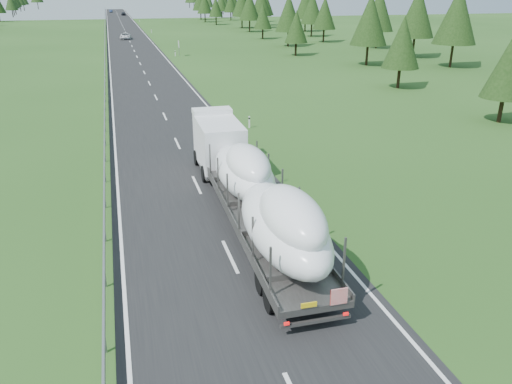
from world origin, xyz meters
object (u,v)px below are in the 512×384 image
object	(u,v)px
distant_van	(125,36)
distant_car_blue	(111,11)
highway_sign	(179,45)
distant_car_dark	(123,14)
boat_truck	(251,183)

from	to	relation	value
distant_van	distant_car_blue	size ratio (longest dim) A/B	1.29
distant_van	distant_car_blue	bearing A→B (deg)	95.50
distant_van	distant_car_blue	world-z (taller)	distant_van
highway_sign	distant_car_blue	xyz separation A→B (m)	(-9.69, 178.63, -1.17)
distant_car_dark	distant_van	bearing A→B (deg)	-94.99
distant_van	distant_car_blue	xyz separation A→B (m)	(-1.81, 144.16, -0.05)
distant_van	distant_car_dark	xyz separation A→B (m)	(3.12, 112.08, 0.01)
distant_car_blue	highway_sign	bearing A→B (deg)	-82.65
boat_truck	distant_van	bearing A→B (deg)	91.39
highway_sign	distant_van	size ratio (longest dim) A/B	0.52
highway_sign	distant_van	distance (m)	35.39
highway_sign	distant_car_dark	bearing A→B (deg)	91.86
highway_sign	distant_van	xyz separation A→B (m)	(-7.88, 34.48, -1.11)
highway_sign	distant_car_dark	distance (m)	146.64
boat_truck	distant_car_dark	bearing A→B (deg)	89.83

